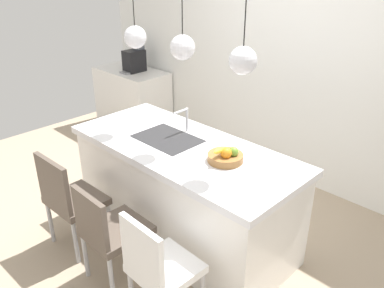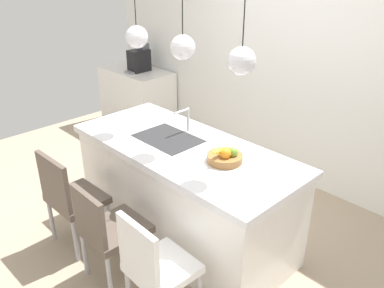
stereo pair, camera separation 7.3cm
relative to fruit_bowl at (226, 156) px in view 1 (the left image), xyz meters
The scene contains 14 objects.
floor 1.05m from the fruit_bowl, behind, with size 6.60×6.60×0.00m, color tan.
back_wall 1.71m from the fruit_bowl, 104.98° to the left, with size 6.00×0.10×2.60m, color white.
kitchen_island 0.66m from the fruit_bowl, behind, with size 2.08×0.90×0.91m.
sink_basin 0.64m from the fruit_bowl, behind, with size 0.56×0.40×0.02m, color #2D2D30.
faucet 0.66m from the fruit_bowl, 164.21° to the left, with size 0.02×0.17×0.22m.
fruit_bowl is the anchor object (origin of this frame).
side_counter 3.14m from the fruit_bowl, 156.26° to the left, with size 1.10×0.60×0.85m, color white.
coffee_machine 3.01m from the fruit_bowl, 155.45° to the left, with size 0.20×0.35×0.38m.
chair_near 1.38m from the fruit_bowl, 140.23° to the right, with size 0.48×0.42×0.91m.
chair_middle 1.04m from the fruit_bowl, 116.83° to the right, with size 0.43×0.46×0.86m.
chair_far 0.97m from the fruit_bowl, 80.48° to the right, with size 0.43×0.43×0.89m.
pendant_light_left 1.27m from the fruit_bowl, behind, with size 0.19×0.19×0.79m.
pendant_light_center 0.89m from the fruit_bowl, behind, with size 0.19×0.19×0.79m.
pendant_light_right 0.79m from the fruit_bowl, 13.81° to the right, with size 0.19×0.19×0.79m.
Camera 1 is at (2.17, -2.09, 2.38)m, focal length 37.44 mm.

